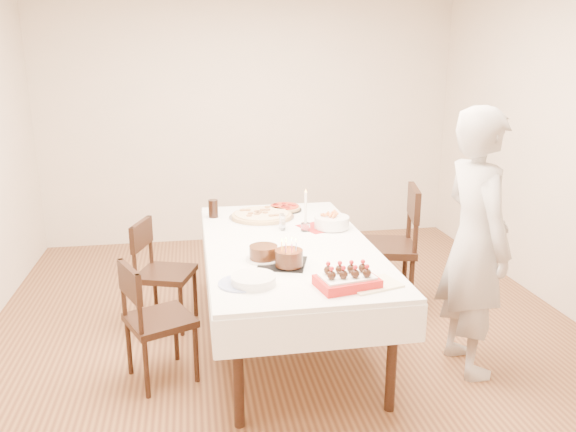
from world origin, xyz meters
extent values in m
plane|color=#552F1D|center=(0.00, 0.00, 0.00)|extent=(5.00, 5.00, 0.00)
cube|color=beige|center=(0.00, 2.50, 1.35)|extent=(4.50, 0.04, 2.70)
cube|color=beige|center=(0.00, -2.50, 1.35)|extent=(4.50, 0.04, 2.70)
cube|color=silver|center=(-0.02, 0.01, 0.38)|extent=(1.84, 2.41, 0.75)
imported|color=#B3ADA9|center=(1.09, -0.54, 0.86)|extent=(0.43, 0.64, 1.73)
cylinder|color=beige|center=(-0.12, 0.66, 0.77)|extent=(0.69, 0.69, 0.04)
cylinder|color=red|center=(0.10, 0.86, 0.77)|extent=(0.34, 0.34, 0.04)
cube|color=#B21E1E|center=(0.28, 0.33, 0.75)|extent=(0.35, 0.35, 0.01)
cylinder|color=white|center=(0.37, 0.29, 0.80)|extent=(0.27, 0.27, 0.08)
cylinder|color=white|center=(0.16, 0.26, 0.91)|extent=(0.07, 0.07, 0.32)
cylinder|color=black|center=(-0.50, 0.75, 0.82)|extent=(0.10, 0.10, 0.14)
cylinder|color=#381C0E|center=(-0.23, -0.31, 0.80)|extent=(0.30, 0.30, 0.09)
cube|color=black|center=(-0.13, -0.40, 0.75)|extent=(0.36, 0.36, 0.01)
cylinder|color=#361E0E|center=(-0.09, -0.46, 0.84)|extent=(0.22, 0.22, 0.16)
cube|color=beige|center=(0.33, -0.83, 0.75)|extent=(0.34, 0.27, 0.02)
cylinder|color=white|center=(-0.34, -0.70, 0.78)|extent=(0.27, 0.27, 0.05)
cylinder|color=white|center=(-0.41, -0.68, 0.76)|extent=(0.32, 0.32, 0.01)
camera|label=1|loc=(-0.66, -3.66, 1.99)|focal=35.00mm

